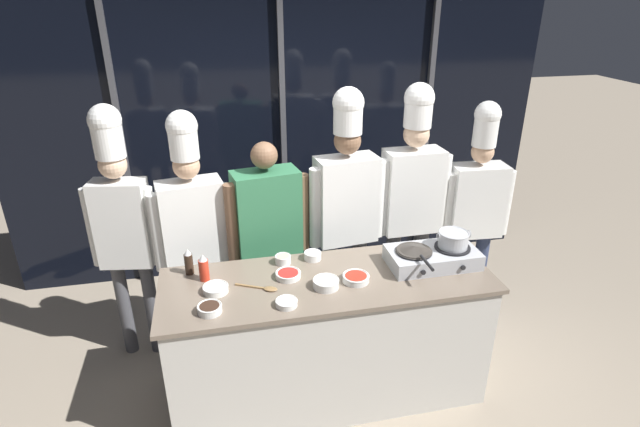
# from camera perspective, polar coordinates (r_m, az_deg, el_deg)

# --- Properties ---
(ground_plane) EXTENTS (24.00, 24.00, 0.00)m
(ground_plane) POSITION_cam_1_polar(r_m,az_deg,el_deg) (3.81, 0.85, -19.51)
(ground_plane) COLOR gray
(window_wall_back) EXTENTS (5.06, 0.09, 2.70)m
(window_wall_back) POSITION_cam_1_polar(r_m,az_deg,el_deg) (4.79, -4.26, 8.69)
(window_wall_back) COLOR black
(window_wall_back) RESTS_ON ground_plane
(demo_counter) EXTENTS (2.14, 0.74, 0.94)m
(demo_counter) POSITION_cam_1_polar(r_m,az_deg,el_deg) (3.50, 0.90, -13.97)
(demo_counter) COLOR beige
(demo_counter) RESTS_ON ground_plane
(portable_stove) EXTENTS (0.60, 0.34, 0.12)m
(portable_stove) POSITION_cam_1_polar(r_m,az_deg,el_deg) (3.44, 12.73, -4.84)
(portable_stove) COLOR #B2B5BA
(portable_stove) RESTS_ON demo_counter
(frying_pan) EXTENTS (0.24, 0.42, 0.04)m
(frying_pan) POSITION_cam_1_polar(r_m,az_deg,el_deg) (3.35, 10.74, -4.01)
(frying_pan) COLOR #38332D
(frying_pan) RESTS_ON portable_stove
(stock_pot) EXTENTS (0.23, 0.20, 0.11)m
(stock_pot) POSITION_cam_1_polar(r_m,az_deg,el_deg) (3.45, 14.99, -2.83)
(stock_pot) COLOR #B7BABF
(stock_pot) RESTS_ON portable_stove
(squeeze_bottle_chili) EXTENTS (0.06, 0.06, 0.18)m
(squeeze_bottle_chili) POSITION_cam_1_polar(r_m,az_deg,el_deg) (3.26, -13.15, -6.09)
(squeeze_bottle_chili) COLOR red
(squeeze_bottle_chili) RESTS_ON demo_counter
(squeeze_bottle_soy) EXTENTS (0.06, 0.06, 0.18)m
(squeeze_bottle_soy) POSITION_cam_1_polar(r_m,az_deg,el_deg) (3.35, -14.78, -5.38)
(squeeze_bottle_soy) COLOR #332319
(squeeze_bottle_soy) RESTS_ON demo_counter
(prep_bowl_soy_glaze) EXTENTS (0.14, 0.14, 0.05)m
(prep_bowl_soy_glaze) POSITION_cam_1_polar(r_m,az_deg,el_deg) (2.98, -12.50, -10.53)
(prep_bowl_soy_glaze) COLOR white
(prep_bowl_soy_glaze) RESTS_ON demo_counter
(prep_bowl_bell_pepper) EXTENTS (0.17, 0.17, 0.04)m
(prep_bowl_bell_pepper) POSITION_cam_1_polar(r_m,az_deg,el_deg) (3.24, -3.66, -6.95)
(prep_bowl_bell_pepper) COLOR white
(prep_bowl_bell_pepper) RESTS_ON demo_counter
(prep_bowl_chicken) EXTENTS (0.17, 0.17, 0.06)m
(prep_bowl_chicken) POSITION_cam_1_polar(r_m,az_deg,el_deg) (3.13, 0.69, -7.91)
(prep_bowl_chicken) COLOR white
(prep_bowl_chicken) RESTS_ON demo_counter
(prep_bowl_shrimp) EXTENTS (0.11, 0.11, 0.06)m
(prep_bowl_shrimp) POSITION_cam_1_polar(r_m,az_deg,el_deg) (3.39, -4.25, -5.19)
(prep_bowl_shrimp) COLOR white
(prep_bowl_shrimp) RESTS_ON demo_counter
(prep_bowl_chili_flakes) EXTENTS (0.17, 0.17, 0.05)m
(prep_bowl_chili_flakes) POSITION_cam_1_polar(r_m,az_deg,el_deg) (3.20, 4.12, -7.32)
(prep_bowl_chili_flakes) COLOR white
(prep_bowl_chili_flakes) RESTS_ON demo_counter
(prep_bowl_rice) EXTENTS (0.16, 0.16, 0.04)m
(prep_bowl_rice) POSITION_cam_1_polar(r_m,az_deg,el_deg) (3.15, -11.84, -8.42)
(prep_bowl_rice) COLOR white
(prep_bowl_rice) RESTS_ON demo_counter
(prep_bowl_garlic) EXTENTS (0.12, 0.12, 0.05)m
(prep_bowl_garlic) POSITION_cam_1_polar(r_m,az_deg,el_deg) (3.43, -0.84, -4.77)
(prep_bowl_garlic) COLOR white
(prep_bowl_garlic) RESTS_ON demo_counter
(prep_bowl_onion) EXTENTS (0.13, 0.13, 0.04)m
(prep_bowl_onion) POSITION_cam_1_polar(r_m,az_deg,el_deg) (2.98, -3.85, -10.11)
(prep_bowl_onion) COLOR white
(prep_bowl_onion) RESTS_ON demo_counter
(serving_spoon_slotted) EXTENTS (0.26, 0.16, 0.02)m
(serving_spoon_slotted) POSITION_cam_1_polar(r_m,az_deg,el_deg) (3.14, -6.30, -8.49)
(serving_spoon_slotted) COLOR olive
(serving_spoon_slotted) RESTS_ON demo_counter
(chef_head) EXTENTS (0.49, 0.25, 1.97)m
(chef_head) POSITION_cam_1_polar(r_m,az_deg,el_deg) (3.78, -21.71, -0.29)
(chef_head) COLOR #4C4C51
(chef_head) RESTS_ON ground_plane
(chef_sous) EXTENTS (0.59, 0.30, 1.91)m
(chef_sous) POSITION_cam_1_polar(r_m,az_deg,el_deg) (3.71, -14.31, -1.10)
(chef_sous) COLOR #2D3856
(chef_sous) RESTS_ON ground_plane
(person_guest) EXTENTS (0.62, 0.32, 1.67)m
(person_guest) POSITION_cam_1_polar(r_m,az_deg,el_deg) (3.73, -5.99, -1.75)
(person_guest) COLOR #232326
(person_guest) RESTS_ON ground_plane
(chef_line) EXTENTS (0.60, 0.29, 2.02)m
(chef_line) POSITION_cam_1_polar(r_m,az_deg,el_deg) (3.80, 3.01, 1.55)
(chef_line) COLOR #4C4C51
(chef_line) RESTS_ON ground_plane
(chef_pastry) EXTENTS (0.60, 0.25, 2.02)m
(chef_pastry) POSITION_cam_1_polar(r_m,az_deg,el_deg) (4.02, 10.46, 2.54)
(chef_pastry) COLOR #4C4C51
(chef_pastry) RESTS_ON ground_plane
(chef_apprentice) EXTENTS (0.58, 0.26, 1.86)m
(chef_apprentice) POSITION_cam_1_polar(r_m,az_deg,el_deg) (4.28, 17.39, 1.42)
(chef_apprentice) COLOR #2D3856
(chef_apprentice) RESTS_ON ground_plane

